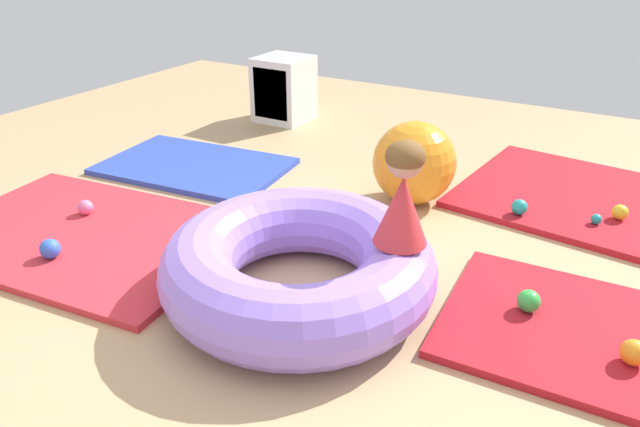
# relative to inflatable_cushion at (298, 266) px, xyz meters

# --- Properties ---
(ground_plane) EXTENTS (8.00, 8.00, 0.00)m
(ground_plane) POSITION_rel_inflatable_cushion_xyz_m (0.03, -0.06, -0.18)
(ground_plane) COLOR tan
(gym_mat_near_left) EXTENTS (1.38, 0.97, 0.04)m
(gym_mat_near_left) POSITION_rel_inflatable_cushion_xyz_m (-1.52, 1.00, -0.16)
(gym_mat_near_left) COLOR #2D47B7
(gym_mat_near_left) RESTS_ON ground
(gym_mat_far_right) EXTENTS (1.52, 1.42, 0.04)m
(gym_mat_far_right) POSITION_rel_inflatable_cushion_xyz_m (0.98, 1.83, -0.16)
(gym_mat_far_right) COLOR #B21923
(gym_mat_far_right) RESTS_ON ground
(gym_mat_far_left) EXTENTS (1.81, 1.33, 0.04)m
(gym_mat_far_left) POSITION_rel_inflatable_cushion_xyz_m (-1.36, -0.12, -0.16)
(gym_mat_far_left) COLOR red
(gym_mat_far_left) RESTS_ON ground
(inflatable_cushion) EXTENTS (1.29, 1.29, 0.35)m
(inflatable_cushion) POSITION_rel_inflatable_cushion_xyz_m (0.00, 0.00, 0.00)
(inflatable_cushion) COLOR #9975EA
(inflatable_cushion) RESTS_ON ground
(child_in_red) EXTENTS (0.32, 0.32, 0.47)m
(child_in_red) POSITION_rel_inflatable_cushion_xyz_m (0.43, 0.15, 0.40)
(child_in_red) COLOR red
(child_in_red) RESTS_ON inflatable_cushion
(play_ball_teal) EXTENTS (0.09, 0.09, 0.09)m
(play_ball_teal) POSITION_rel_inflatable_cushion_xyz_m (0.71, 1.35, -0.09)
(play_ball_teal) COLOR teal
(play_ball_teal) RESTS_ON gym_mat_far_right
(play_ball_orange) EXTENTS (0.11, 0.11, 0.11)m
(play_ball_orange) POSITION_rel_inflatable_cushion_xyz_m (1.41, 0.23, -0.08)
(play_ball_orange) COLOR orange
(play_ball_orange) RESTS_ON gym_mat_near_right
(play_ball_pink) EXTENTS (0.09, 0.09, 0.09)m
(play_ball_pink) POSITION_rel_inflatable_cushion_xyz_m (-1.53, 0.04, -0.09)
(play_ball_pink) COLOR pink
(play_ball_pink) RESTS_ON gym_mat_far_left
(play_ball_blue) EXTENTS (0.10, 0.10, 0.10)m
(play_ball_blue) POSITION_rel_inflatable_cushion_xyz_m (-1.27, -0.39, -0.08)
(play_ball_blue) COLOR blue
(play_ball_blue) RESTS_ON gym_mat_far_left
(play_ball_red) EXTENTS (0.08, 0.08, 0.08)m
(play_ball_red) POSITION_rel_inflatable_cushion_xyz_m (-0.70, 0.28, -0.10)
(play_ball_red) COLOR red
(play_ball_red) RESTS_ON gym_mat_far_left
(play_ball_green) EXTENTS (0.10, 0.10, 0.10)m
(play_ball_green) POSITION_rel_inflatable_cushion_xyz_m (0.98, 0.38, -0.08)
(play_ball_green) COLOR green
(play_ball_green) RESTS_ON gym_mat_near_right
(play_ball_yellow) EXTENTS (0.09, 0.09, 0.09)m
(play_ball_yellow) POSITION_rel_inflatable_cushion_xyz_m (1.24, 1.58, -0.09)
(play_ball_yellow) COLOR yellow
(play_ball_yellow) RESTS_ON gym_mat_far_right
(play_ball_teal_second) EXTENTS (0.06, 0.06, 0.06)m
(play_ball_teal_second) POSITION_rel_inflatable_cushion_xyz_m (1.13, 1.44, -0.11)
(play_ball_teal_second) COLOR teal
(play_ball_teal_second) RESTS_ON gym_mat_far_right
(exercise_ball_large) EXTENTS (0.52, 0.52, 0.52)m
(exercise_ball_large) POSITION_rel_inflatable_cushion_xyz_m (0.05, 1.28, 0.09)
(exercise_ball_large) COLOR orange
(exercise_ball_large) RESTS_ON ground
(storage_cube) EXTENTS (0.44, 0.44, 0.56)m
(storage_cube) POSITION_rel_inflatable_cushion_xyz_m (-1.61, 2.31, 0.10)
(storage_cube) COLOR silver
(storage_cube) RESTS_ON ground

